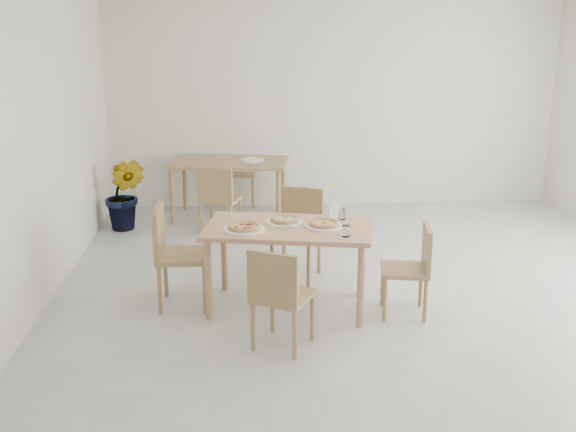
{
  "coord_description": "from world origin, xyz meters",
  "views": [
    {
      "loc": [
        -1.24,
        -5.47,
        2.43
      ],
      "look_at": [
        -0.86,
        0.02,
        0.84
      ],
      "focal_mm": 42.0,
      "sensor_mm": 36.0,
      "label": 1
    }
  ],
  "objects": [
    {
      "name": "plate_empty",
      "position": [
        -1.11,
        2.87,
        0.76
      ],
      "size": [
        0.3,
        0.3,
        0.02
      ],
      "primitive_type": "cylinder",
      "color": "white",
      "rests_on": "second_table"
    },
    {
      "name": "pizza_pepperoni",
      "position": [
        -1.23,
        -0.07,
        0.78
      ],
      "size": [
        0.33,
        0.33,
        0.03
      ],
      "rotation": [
        0.0,
        0.0,
        -0.22
      ],
      "color": "#F1AC71",
      "rests_on": "plate_pepperoni"
    },
    {
      "name": "fork_a",
      "position": [
        -0.91,
        -0.2,
        0.75
      ],
      "size": [
        0.05,
        0.18,
        0.01
      ],
      "primitive_type": "cube",
      "rotation": [
        0.0,
        0.0,
        -0.19
      ],
      "color": "silver",
      "rests_on": "main_table"
    },
    {
      "name": "main_table",
      "position": [
        -0.86,
        0.02,
        0.66
      ],
      "size": [
        1.53,
        1.03,
        0.75
      ],
      "rotation": [
        0.0,
        0.0,
        -0.18
      ],
      "color": "tan",
      "rests_on": "ground"
    },
    {
      "name": "fork_b",
      "position": [
        -1.34,
        0.27,
        0.75
      ],
      "size": [
        0.05,
        0.19,
        0.01
      ],
      "primitive_type": "cube",
      "rotation": [
        0.0,
        0.0,
        0.18
      ],
      "color": "silver",
      "rests_on": "main_table"
    },
    {
      "name": "potted_plant",
      "position": [
        -2.65,
        2.47,
        0.44
      ],
      "size": [
        0.54,
        0.47,
        0.88
      ],
      "primitive_type": "imported",
      "rotation": [
        0.0,
        0.0,
        -0.17
      ],
      "color": "#1E661F",
      "rests_on": "ground"
    },
    {
      "name": "chair_east",
      "position": [
        0.2,
        -0.19,
        0.46
      ],
      "size": [
        0.45,
        0.45,
        0.79
      ],
      "rotation": [
        0.0,
        0.0,
        -1.72
      ],
      "color": "#A38151",
      "rests_on": "ground"
    },
    {
      "name": "chair_north",
      "position": [
        -0.7,
        0.8,
        0.51
      ],
      "size": [
        0.56,
        0.56,
        0.87
      ],
      "rotation": [
        0.0,
        0.0,
        -0.39
      ],
      "color": "#A38151",
      "rests_on": "ground"
    },
    {
      "name": "tumbler_b",
      "position": [
        -0.37,
        0.19,
        0.8
      ],
      "size": [
        0.08,
        0.08,
        0.1
      ],
      "primitive_type": "cylinder",
      "color": "white",
      "rests_on": "main_table"
    },
    {
      "name": "chair_back_s",
      "position": [
        -1.53,
        2.11,
        0.49
      ],
      "size": [
        0.53,
        0.53,
        0.85
      ],
      "rotation": [
        0.0,
        0.0,
        2.84
      ],
      "color": "#A38151",
      "rests_on": "ground"
    },
    {
      "name": "pizza_mushroom",
      "position": [
        -0.88,
        0.11,
        0.78
      ],
      "size": [
        0.33,
        0.33,
        0.03
      ],
      "rotation": [
        0.0,
        0.0,
        0.42
      ],
      "color": "#F1AC71",
      "rests_on": "plate_mushroom"
    },
    {
      "name": "plate_mushroom",
      "position": [
        -0.88,
        0.11,
        0.76
      ],
      "size": [
        0.32,
        0.32,
        0.02
      ],
      "primitive_type": "cylinder",
      "color": "white",
      "rests_on": "main_table"
    },
    {
      "name": "chair_back_n",
      "position": [
        -1.26,
        3.64,
        0.51
      ],
      "size": [
        0.48,
        0.48,
        0.89
      ],
      "rotation": [
        0.0,
        0.0,
        -0.1
      ],
      "color": "#A38151",
      "rests_on": "ground"
    },
    {
      "name": "plate_margherita",
      "position": [
        -0.56,
        -0.03,
        0.76
      ],
      "size": [
        0.32,
        0.32,
        0.02
      ],
      "primitive_type": "cylinder",
      "color": "white",
      "rests_on": "main_table"
    },
    {
      "name": "pizza_margherita",
      "position": [
        -0.56,
        -0.03,
        0.78
      ],
      "size": [
        0.28,
        0.28,
        0.03
      ],
      "rotation": [
        0.0,
        0.0,
        -0.11
      ],
      "color": "#F1AC71",
      "rests_on": "plate_margherita"
    },
    {
      "name": "napkin_holder",
      "position": [
        -0.44,
        0.18,
        0.81
      ],
      "size": [
        0.13,
        0.08,
        0.13
      ],
      "rotation": [
        0.0,
        0.0,
        0.22
      ],
      "color": "silver",
      "rests_on": "main_table"
    },
    {
      "name": "chair_west",
      "position": [
        -1.85,
        0.14,
        0.53
      ],
      "size": [
        0.46,
        0.46,
        0.91
      ],
      "rotation": [
        0.0,
        0.0,
        1.55
      ],
      "color": "#A38151",
      "rests_on": "ground"
    },
    {
      "name": "tumbler_a",
      "position": [
        -0.41,
        -0.3,
        0.8
      ],
      "size": [
        0.07,
        0.07,
        0.09
      ],
      "primitive_type": "cylinder",
      "color": "white",
      "rests_on": "main_table"
    },
    {
      "name": "plate_pepperoni",
      "position": [
        -1.23,
        -0.07,
        0.76
      ],
      "size": [
        0.35,
        0.35,
        0.02
      ],
      "primitive_type": "cylinder",
      "color": "white",
      "rests_on": "main_table"
    },
    {
      "name": "chair_south",
      "position": [
        -0.98,
        -0.77,
        0.47
      ],
      "size": [
        0.55,
        0.55,
        0.82
      ],
      "rotation": [
        0.0,
        0.0,
        2.65
      ],
      "color": "#A38151",
      "rests_on": "ground"
    },
    {
      "name": "second_table",
      "position": [
        -1.41,
        2.9,
        0.66
      ],
      "size": [
        1.57,
        1.04,
        0.75
      ],
      "rotation": [
        0.0,
        0.0,
        -0.15
      ],
      "color": "#A38151",
      "rests_on": "ground"
    }
  ]
}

